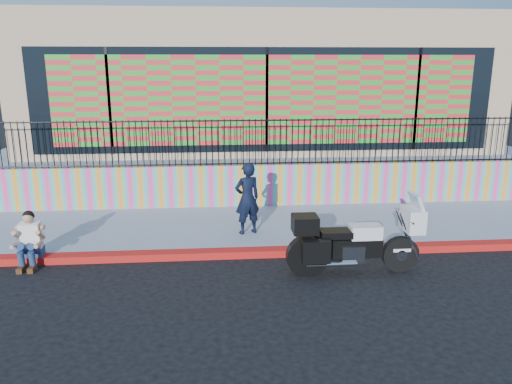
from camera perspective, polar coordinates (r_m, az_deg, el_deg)
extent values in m
plane|color=black|center=(10.39, 3.53, -7.20)|extent=(90.00, 90.00, 0.00)
cube|color=#A9210C|center=(10.36, 3.54, -6.81)|extent=(16.00, 0.30, 0.15)
cube|color=gray|center=(11.90, 2.41, -3.93)|extent=(16.00, 3.00, 0.15)
cube|color=#FC4293|center=(13.25, 1.58, 0.83)|extent=(16.00, 0.20, 1.10)
cube|color=gray|center=(18.24, -0.17, 4.40)|extent=(16.00, 10.00, 1.25)
cube|color=tan|center=(17.76, -0.13, 12.65)|extent=(14.00, 8.00, 4.00)
cube|color=black|center=(13.78, 1.24, 10.42)|extent=(12.60, 0.04, 2.80)
cube|color=red|center=(13.75, 1.25, 10.41)|extent=(11.48, 0.02, 2.40)
cylinder|color=black|center=(9.86, 16.16, -6.85)|extent=(0.69, 0.15, 0.69)
cylinder|color=black|center=(9.38, 5.84, -7.42)|extent=(0.69, 0.15, 0.69)
cube|color=black|center=(9.52, 11.18, -6.16)|extent=(1.00, 0.29, 0.36)
cube|color=silver|center=(9.54, 10.85, -6.76)|extent=(0.42, 0.36, 0.31)
cube|color=silver|center=(9.47, 12.37, -4.44)|extent=(0.58, 0.34, 0.25)
cube|color=black|center=(9.33, 9.09, -4.70)|extent=(0.58, 0.36, 0.13)
cube|color=silver|center=(9.70, 17.49, -3.02)|extent=(0.31, 0.55, 0.44)
cube|color=silver|center=(9.63, 17.87, -1.10)|extent=(0.19, 0.48, 0.35)
cube|color=black|center=(9.15, 5.62, -3.66)|extent=(0.46, 0.44, 0.31)
cube|color=black|center=(9.03, 6.90, -6.78)|extent=(0.50, 0.19, 0.42)
cube|color=black|center=(9.61, 6.15, -5.42)|extent=(0.50, 0.19, 0.42)
cube|color=silver|center=(9.82, 16.21, -6.28)|extent=(0.34, 0.17, 0.06)
imported|color=black|center=(10.97, -1.01, -0.75)|extent=(0.68, 0.56, 1.60)
cube|color=navy|center=(10.84, -24.07, -6.19)|extent=(0.36, 0.28, 0.18)
cube|color=white|center=(10.70, -24.33, -4.51)|extent=(0.38, 0.27, 0.54)
sphere|color=tan|center=(10.56, -24.60, -2.73)|extent=(0.21, 0.21, 0.21)
cube|color=#472814|center=(10.56, -25.25, -7.98)|extent=(0.11, 0.26, 0.10)
cube|color=#472814|center=(10.49, -24.21, -8.01)|extent=(0.11, 0.26, 0.10)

